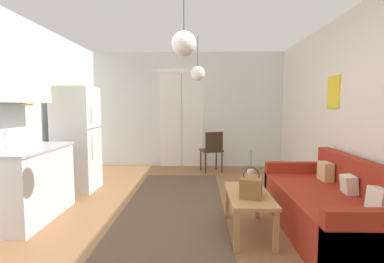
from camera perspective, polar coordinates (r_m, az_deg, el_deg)
name	(u,v)px	position (r m, az deg, el deg)	size (l,w,h in m)	color
ground_plane	(176,235)	(3.42, -3.23, -20.02)	(4.93, 7.57, 0.10)	#8E603D
wall_back	(188,110)	(6.62, -0.90, 4.28)	(4.53, 0.13, 2.62)	silver
wall_right	(383,114)	(3.65, 33.89, 2.89)	(0.12, 7.17, 2.62)	silver
area_rug	(174,207)	(4.08, -3.63, -14.88)	(1.36, 3.60, 0.01)	brown
couch	(333,209)	(3.59, 26.46, -13.68)	(0.90, 1.96, 0.82)	maroon
coffee_table	(249,199)	(3.27, 11.26, -13.12)	(0.46, 0.94, 0.45)	#B27F4C
bamboo_vase	(251,179)	(3.37, 11.66, -9.33)	(0.08, 0.08, 0.45)	beige
handbag	(251,186)	(3.13, 11.75, -10.73)	(0.28, 0.32, 0.31)	brown
refrigerator	(77,139)	(5.09, -22.06, -1.39)	(0.63, 0.64, 1.71)	white
kitchen_counter	(26,158)	(4.04, -30.24, -4.62)	(0.60, 1.21, 2.02)	silver
accent_chair	(212,149)	(6.05, 4.08, -3.48)	(0.52, 0.50, 0.87)	#382619
pendant_lamp_near	(184,44)	(2.96, -1.63, 17.19)	(0.25, 0.25, 0.73)	black
pendant_lamp_far	(198,73)	(5.12, 1.15, 11.58)	(0.26, 0.26, 0.78)	black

